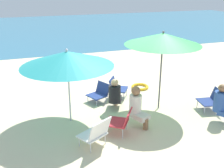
{
  "coord_description": "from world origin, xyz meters",
  "views": [
    {
      "loc": [
        -2.57,
        -6.56,
        3.23
      ],
      "look_at": [
        -0.39,
        -0.21,
        0.7
      ],
      "focal_mm": 43.62,
      "sensor_mm": 36.0,
      "label": 1
    }
  ],
  "objects_px": {
    "beach_chair_d": "(99,92)",
    "person_a": "(137,106)",
    "person_b": "(222,103)",
    "person_c": "(115,94)",
    "beach_chair_a": "(117,87)",
    "beach_chair_e": "(212,99)",
    "beach_chair_b": "(121,120)",
    "umbrella_green": "(163,39)",
    "swim_ring": "(140,87)",
    "umbrella_teal": "(67,59)",
    "beach_chair_c": "(96,132)"
  },
  "relations": [
    {
      "from": "umbrella_green",
      "to": "beach_chair_c",
      "type": "height_order",
      "value": "umbrella_green"
    },
    {
      "from": "person_b",
      "to": "swim_ring",
      "type": "relative_size",
      "value": 1.73
    },
    {
      "from": "umbrella_green",
      "to": "swim_ring",
      "type": "height_order",
      "value": "umbrella_green"
    },
    {
      "from": "beach_chair_e",
      "to": "beach_chair_d",
      "type": "bearing_deg",
      "value": -19.52
    },
    {
      "from": "umbrella_green",
      "to": "umbrella_teal",
      "type": "relative_size",
      "value": 0.97
    },
    {
      "from": "beach_chair_b",
      "to": "person_c",
      "type": "distance_m",
      "value": 1.27
    },
    {
      "from": "beach_chair_d",
      "to": "person_b",
      "type": "distance_m",
      "value": 3.27
    },
    {
      "from": "umbrella_green",
      "to": "swim_ring",
      "type": "bearing_deg",
      "value": 84.73
    },
    {
      "from": "beach_chair_c",
      "to": "person_c",
      "type": "distance_m",
      "value": 1.86
    },
    {
      "from": "beach_chair_c",
      "to": "person_a",
      "type": "distance_m",
      "value": 1.32
    },
    {
      "from": "umbrella_green",
      "to": "swim_ring",
      "type": "xyz_separation_m",
      "value": [
        0.14,
        1.53,
        -1.85
      ]
    },
    {
      "from": "umbrella_green",
      "to": "person_b",
      "type": "bearing_deg",
      "value": -47.6
    },
    {
      "from": "swim_ring",
      "to": "umbrella_green",
      "type": "bearing_deg",
      "value": -95.27
    },
    {
      "from": "umbrella_green",
      "to": "beach_chair_b",
      "type": "distance_m",
      "value": 2.32
    },
    {
      "from": "person_a",
      "to": "person_b",
      "type": "xyz_separation_m",
      "value": [
        2.02,
        -0.51,
        -0.01
      ]
    },
    {
      "from": "beach_chair_b",
      "to": "beach_chair_e",
      "type": "distance_m",
      "value": 2.75
    },
    {
      "from": "beach_chair_e",
      "to": "person_c",
      "type": "bearing_deg",
      "value": -9.89
    },
    {
      "from": "person_a",
      "to": "swim_ring",
      "type": "height_order",
      "value": "person_a"
    },
    {
      "from": "person_c",
      "to": "swim_ring",
      "type": "height_order",
      "value": "person_c"
    },
    {
      "from": "beach_chair_c",
      "to": "umbrella_teal",
      "type": "bearing_deg",
      "value": -17.68
    },
    {
      "from": "beach_chair_a",
      "to": "person_c",
      "type": "relative_size",
      "value": 0.79
    },
    {
      "from": "beach_chair_c",
      "to": "person_a",
      "type": "relative_size",
      "value": 0.75
    },
    {
      "from": "umbrella_teal",
      "to": "beach_chair_e",
      "type": "xyz_separation_m",
      "value": [
        3.68,
        -0.6,
        -1.29
      ]
    },
    {
      "from": "person_b",
      "to": "person_c",
      "type": "bearing_deg",
      "value": -155.86
    },
    {
      "from": "beach_chair_b",
      "to": "person_c",
      "type": "height_order",
      "value": "person_c"
    },
    {
      "from": "person_c",
      "to": "swim_ring",
      "type": "bearing_deg",
      "value": -20.97
    },
    {
      "from": "beach_chair_a",
      "to": "umbrella_green",
      "type": "bearing_deg",
      "value": -18.83
    },
    {
      "from": "beach_chair_b",
      "to": "beach_chair_c",
      "type": "xyz_separation_m",
      "value": [
        -0.68,
        -0.35,
        0.02
      ]
    },
    {
      "from": "umbrella_green",
      "to": "person_a",
      "type": "bearing_deg",
      "value": -144.92
    },
    {
      "from": "umbrella_teal",
      "to": "beach_chair_c",
      "type": "xyz_separation_m",
      "value": [
        0.28,
        -1.31,
        -1.24
      ]
    },
    {
      "from": "beach_chair_d",
      "to": "person_c",
      "type": "distance_m",
      "value": 0.7
    },
    {
      "from": "beach_chair_b",
      "to": "person_b",
      "type": "bearing_deg",
      "value": -151.24
    },
    {
      "from": "beach_chair_b",
      "to": "swim_ring",
      "type": "relative_size",
      "value": 1.32
    },
    {
      "from": "umbrella_teal",
      "to": "beach_chair_d",
      "type": "bearing_deg",
      "value": 42.16
    },
    {
      "from": "person_c",
      "to": "swim_ring",
      "type": "relative_size",
      "value": 1.58
    },
    {
      "from": "beach_chair_a",
      "to": "beach_chair_b",
      "type": "xyz_separation_m",
      "value": [
        -0.62,
        -1.96,
        -0.01
      ]
    },
    {
      "from": "person_c",
      "to": "person_b",
      "type": "bearing_deg",
      "value": -97.93
    },
    {
      "from": "beach_chair_e",
      "to": "person_a",
      "type": "relative_size",
      "value": 0.65
    },
    {
      "from": "umbrella_teal",
      "to": "beach_chair_c",
      "type": "distance_m",
      "value": 1.82
    },
    {
      "from": "umbrella_green",
      "to": "beach_chair_b",
      "type": "height_order",
      "value": "umbrella_green"
    },
    {
      "from": "umbrella_green",
      "to": "beach_chair_a",
      "type": "height_order",
      "value": "umbrella_green"
    },
    {
      "from": "beach_chair_d",
      "to": "person_a",
      "type": "height_order",
      "value": "person_a"
    },
    {
      "from": "beach_chair_b",
      "to": "person_a",
      "type": "distance_m",
      "value": 0.58
    },
    {
      "from": "beach_chair_c",
      "to": "person_c",
      "type": "height_order",
      "value": "person_c"
    },
    {
      "from": "beach_chair_c",
      "to": "beach_chair_e",
      "type": "relative_size",
      "value": 1.15
    },
    {
      "from": "beach_chair_d",
      "to": "beach_chair_e",
      "type": "relative_size",
      "value": 1.06
    },
    {
      "from": "beach_chair_a",
      "to": "beach_chair_e",
      "type": "distance_m",
      "value": 2.65
    },
    {
      "from": "person_a",
      "to": "person_c",
      "type": "xyz_separation_m",
      "value": [
        -0.2,
        0.99,
        -0.07
      ]
    },
    {
      "from": "beach_chair_d",
      "to": "person_a",
      "type": "distance_m",
      "value": 1.7
    },
    {
      "from": "person_c",
      "to": "beach_chair_a",
      "type": "bearing_deg",
      "value": 2.01
    }
  ]
}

